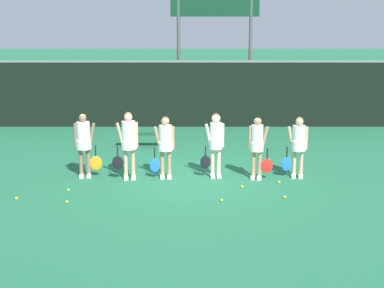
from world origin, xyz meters
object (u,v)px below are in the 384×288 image
(player_5, at_px, (299,142))
(player_3, at_px, (216,140))
(tennis_ball_5, at_px, (279,182))
(tennis_ball_3, at_px, (69,190))
(player_0, at_px, (84,140))
(tennis_ball_4, at_px, (222,200))
(tennis_ball_0, at_px, (243,187))
(player_4, at_px, (258,143))
(tennis_ball_7, at_px, (17,198))
(player_1, at_px, (129,140))
(tennis_ball_8, at_px, (289,163))
(scoreboard, at_px, (215,7))
(bench_courtside, at_px, (144,135))
(tennis_ball_2, at_px, (135,173))
(tennis_ball_6, at_px, (285,197))
(player_2, at_px, (166,142))
(tennis_ball_1, at_px, (67,202))

(player_5, bearing_deg, player_3, -170.08)
(tennis_ball_5, bearing_deg, tennis_ball_3, -173.04)
(player_0, distance_m, tennis_ball_5, 5.11)
(player_0, bearing_deg, tennis_ball_4, -38.04)
(tennis_ball_0, bearing_deg, player_4, 60.97)
(tennis_ball_0, bearing_deg, tennis_ball_7, -170.32)
(player_4, distance_m, player_5, 1.08)
(player_1, bearing_deg, tennis_ball_8, 10.63)
(scoreboard, distance_m, tennis_ball_3, 10.85)
(bench_courtside, height_order, player_4, player_4)
(tennis_ball_2, relative_size, tennis_ball_8, 1.05)
(bench_courtside, relative_size, tennis_ball_8, 23.62)
(bench_courtside, distance_m, tennis_ball_3, 4.95)
(player_5, bearing_deg, tennis_ball_2, -174.02)
(player_1, xyz_separation_m, player_3, (2.23, 0.15, -0.04))
(tennis_ball_4, height_order, tennis_ball_6, tennis_ball_6)
(tennis_ball_7, bearing_deg, player_1, 35.40)
(tennis_ball_0, bearing_deg, bench_courtside, 121.94)
(bench_courtside, height_order, tennis_ball_8, bench_courtside)
(player_3, distance_m, tennis_ball_6, 2.50)
(tennis_ball_3, relative_size, tennis_ball_7, 0.94)
(player_2, xyz_separation_m, player_5, (3.43, 0.06, -0.02))
(scoreboard, distance_m, tennis_ball_2, 9.15)
(player_1, relative_size, player_2, 1.08)
(bench_courtside, bearing_deg, player_2, -75.40)
(player_2, height_order, tennis_ball_2, player_2)
(tennis_ball_0, relative_size, tennis_ball_7, 1.02)
(player_4, height_order, tennis_ball_5, player_4)
(player_4, bearing_deg, tennis_ball_3, -157.69)
(tennis_ball_3, bearing_deg, tennis_ball_2, 46.45)
(tennis_ball_0, height_order, tennis_ball_5, tennis_ball_0)
(player_5, bearing_deg, tennis_ball_3, -158.15)
(tennis_ball_0, bearing_deg, tennis_ball_6, -40.19)
(tennis_ball_1, bearing_deg, tennis_ball_6, 4.07)
(player_1, distance_m, tennis_ball_8, 4.71)
(player_5, xyz_separation_m, tennis_ball_6, (-0.61, -1.72, -0.90))
(player_4, xyz_separation_m, tennis_ball_7, (-5.68, -1.70, -0.91))
(tennis_ball_2, distance_m, tennis_ball_3, 2.07)
(player_5, distance_m, tennis_ball_5, 1.20)
(scoreboard, distance_m, tennis_ball_0, 9.93)
(tennis_ball_7, bearing_deg, bench_courtside, 65.66)
(player_1, height_order, tennis_ball_5, player_1)
(tennis_ball_6, bearing_deg, tennis_ball_5, 87.31)
(player_2, xyz_separation_m, tennis_ball_8, (3.44, 1.36, -0.92))
(player_5, relative_size, tennis_ball_7, 22.90)
(tennis_ball_0, distance_m, tennis_ball_2, 3.04)
(player_0, xyz_separation_m, tennis_ball_8, (5.54, 1.28, -0.95))
(player_2, bearing_deg, tennis_ball_2, 155.12)
(tennis_ball_1, distance_m, tennis_ball_5, 5.22)
(player_4, relative_size, tennis_ball_8, 24.06)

